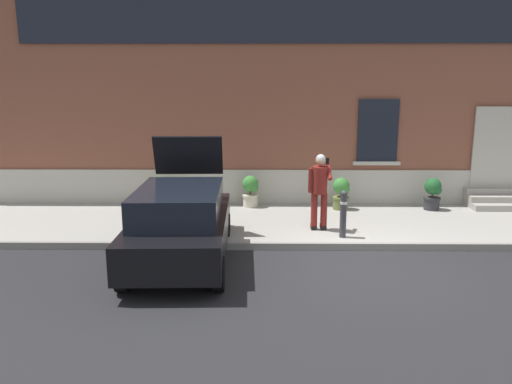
{
  "coord_description": "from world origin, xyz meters",
  "views": [
    {
      "loc": [
        -1.94,
        -8.85,
        3.32
      ],
      "look_at": [
        -2.06,
        1.6,
        1.1
      ],
      "focal_mm": 34.16,
      "sensor_mm": 36.0,
      "label": 1
    }
  ],
  "objects_px": {
    "planter_charcoal": "(433,193)",
    "hatchback_car_black": "(181,223)",
    "planter_cream": "(251,190)",
    "bollard_near_person": "(343,212)",
    "planter_olive": "(341,193)",
    "person_on_phone": "(320,187)",
    "planter_terracotta": "(160,192)"
  },
  "relations": [
    {
      "from": "bollard_near_person",
      "to": "planter_olive",
      "type": "height_order",
      "value": "bollard_near_person"
    },
    {
      "from": "planter_cream",
      "to": "planter_olive",
      "type": "bearing_deg",
      "value": -6.49
    },
    {
      "from": "person_on_phone",
      "to": "planter_olive",
      "type": "bearing_deg",
      "value": 56.54
    },
    {
      "from": "person_on_phone",
      "to": "planter_charcoal",
      "type": "relative_size",
      "value": 2.04
    },
    {
      "from": "hatchback_car_black",
      "to": "bollard_near_person",
      "type": "xyz_separation_m",
      "value": [
        3.32,
        1.18,
        -0.09
      ]
    },
    {
      "from": "planter_terracotta",
      "to": "bollard_near_person",
      "type": "bearing_deg",
      "value": -29.96
    },
    {
      "from": "planter_olive",
      "to": "bollard_near_person",
      "type": "bearing_deg",
      "value": -98.15
    },
    {
      "from": "planter_terracotta",
      "to": "planter_olive",
      "type": "bearing_deg",
      "value": -0.77
    },
    {
      "from": "hatchback_car_black",
      "to": "planter_charcoal",
      "type": "bearing_deg",
      "value": 31.1
    },
    {
      "from": "planter_charcoal",
      "to": "planter_cream",
      "type": "bearing_deg",
      "value": 176.48
    },
    {
      "from": "person_on_phone",
      "to": "planter_olive",
      "type": "height_order",
      "value": "person_on_phone"
    },
    {
      "from": "bollard_near_person",
      "to": "planter_olive",
      "type": "bearing_deg",
      "value": 81.85
    },
    {
      "from": "planter_charcoal",
      "to": "bollard_near_person",
      "type": "bearing_deg",
      "value": -138.1
    },
    {
      "from": "person_on_phone",
      "to": "planter_charcoal",
      "type": "distance_m",
      "value": 3.83
    },
    {
      "from": "person_on_phone",
      "to": "hatchback_car_black",
      "type": "bearing_deg",
      "value": -159.49
    },
    {
      "from": "hatchback_car_black",
      "to": "person_on_phone",
      "type": "bearing_deg",
      "value": 31.34
    },
    {
      "from": "planter_charcoal",
      "to": "hatchback_car_black",
      "type": "bearing_deg",
      "value": -148.9
    },
    {
      "from": "planter_terracotta",
      "to": "planter_cream",
      "type": "height_order",
      "value": "same"
    },
    {
      "from": "planter_olive",
      "to": "planter_charcoal",
      "type": "xyz_separation_m",
      "value": [
        2.43,
        -0.02,
        0.0
      ]
    },
    {
      "from": "person_on_phone",
      "to": "planter_charcoal",
      "type": "xyz_separation_m",
      "value": [
        3.25,
        1.94,
        -0.55
      ]
    },
    {
      "from": "hatchback_car_black",
      "to": "planter_charcoal",
      "type": "height_order",
      "value": "hatchback_car_black"
    },
    {
      "from": "hatchback_car_black",
      "to": "bollard_near_person",
      "type": "height_order",
      "value": "hatchback_car_black"
    },
    {
      "from": "bollard_near_person",
      "to": "planter_terracotta",
      "type": "distance_m",
      "value": 5.19
    },
    {
      "from": "hatchback_car_black",
      "to": "planter_cream",
      "type": "relative_size",
      "value": 4.79
    },
    {
      "from": "hatchback_car_black",
      "to": "person_on_phone",
      "type": "relative_size",
      "value": 2.35
    },
    {
      "from": "planter_olive",
      "to": "planter_terracotta",
      "type": "bearing_deg",
      "value": 179.23
    },
    {
      "from": "bollard_near_person",
      "to": "planter_cream",
      "type": "bearing_deg",
      "value": 126.41
    },
    {
      "from": "planter_terracotta",
      "to": "planter_olive",
      "type": "height_order",
      "value": "same"
    },
    {
      "from": "bollard_near_person",
      "to": "planter_charcoal",
      "type": "xyz_separation_m",
      "value": [
        2.79,
        2.5,
        -0.11
      ]
    },
    {
      "from": "hatchback_car_black",
      "to": "planter_charcoal",
      "type": "relative_size",
      "value": 4.79
    },
    {
      "from": "planter_cream",
      "to": "planter_charcoal",
      "type": "xyz_separation_m",
      "value": [
        4.86,
        -0.3,
        0.0
      ]
    },
    {
      "from": "bollard_near_person",
      "to": "person_on_phone",
      "type": "bearing_deg",
      "value": 129.2
    }
  ]
}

